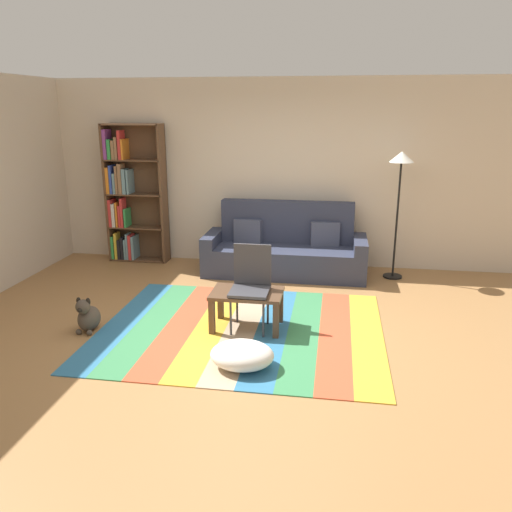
# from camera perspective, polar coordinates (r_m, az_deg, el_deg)

# --- Properties ---
(ground_plane) EXTENTS (14.00, 14.00, 0.00)m
(ground_plane) POSITION_cam_1_polar(r_m,az_deg,el_deg) (5.49, -0.70, -8.26)
(ground_plane) COLOR #9E7042
(back_wall) EXTENTS (6.80, 0.10, 2.70)m
(back_wall) POSITION_cam_1_polar(r_m,az_deg,el_deg) (7.58, 2.56, 9.20)
(back_wall) COLOR beige
(back_wall) RESTS_ON ground_plane
(rug) EXTENTS (2.97, 2.46, 0.01)m
(rug) POSITION_cam_1_polar(r_m,az_deg,el_deg) (5.50, -1.66, -8.18)
(rug) COLOR teal
(rug) RESTS_ON ground_plane
(couch) EXTENTS (2.26, 0.80, 1.00)m
(couch) POSITION_cam_1_polar(r_m,az_deg,el_deg) (7.25, 3.28, 0.68)
(couch) COLOR #2D3347
(couch) RESTS_ON ground_plane
(bookshelf) EXTENTS (0.90, 0.28, 2.06)m
(bookshelf) POSITION_cam_1_polar(r_m,az_deg,el_deg) (7.97, -14.05, 6.50)
(bookshelf) COLOR brown
(bookshelf) RESTS_ON ground_plane
(coffee_table) EXTENTS (0.75, 0.49, 0.41)m
(coffee_table) POSITION_cam_1_polar(r_m,az_deg,el_deg) (5.41, -1.02, -4.76)
(coffee_table) COLOR #513826
(coffee_table) RESTS_ON rug
(pouf) EXTENTS (0.58, 0.47, 0.24)m
(pouf) POSITION_cam_1_polar(r_m,az_deg,el_deg) (4.69, -1.57, -11.02)
(pouf) COLOR white
(pouf) RESTS_ON rug
(dog) EXTENTS (0.22, 0.35, 0.40)m
(dog) POSITION_cam_1_polar(r_m,az_deg,el_deg) (5.70, -18.28, -6.44)
(dog) COLOR #473D33
(dog) RESTS_ON ground_plane
(standing_lamp) EXTENTS (0.32, 0.32, 1.73)m
(standing_lamp) POSITION_cam_1_polar(r_m,az_deg,el_deg) (7.08, 15.86, 8.87)
(standing_lamp) COLOR black
(standing_lamp) RESTS_ON ground_plane
(tv_remote) EXTENTS (0.08, 0.16, 0.02)m
(tv_remote) POSITION_cam_1_polar(r_m,az_deg,el_deg) (5.34, -0.71, -4.04)
(tv_remote) COLOR black
(tv_remote) RESTS_ON coffee_table
(folding_chair) EXTENTS (0.40, 0.40, 0.90)m
(folding_chair) POSITION_cam_1_polar(r_m,az_deg,el_deg) (5.37, -0.56, -2.69)
(folding_chair) COLOR #38383D
(folding_chair) RESTS_ON ground_plane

